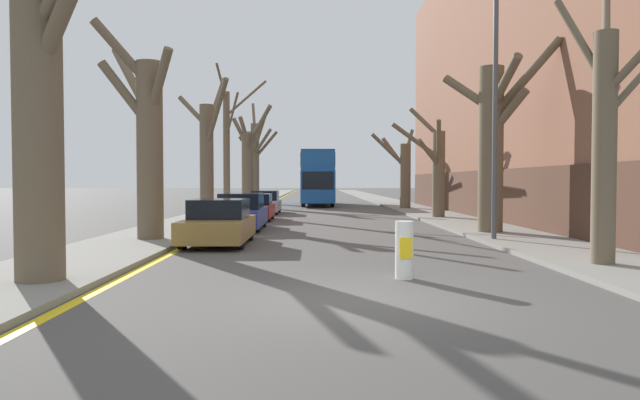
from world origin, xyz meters
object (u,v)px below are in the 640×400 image
(street_tree_left_5, at_px, (256,158))
(street_tree_right_2, at_px, (436,168))
(street_tree_left_4, at_px, (248,162))
(parked_car_0, at_px, (219,223))
(street_tree_right_1, at_px, (493,141))
(street_tree_right_3, at_px, (404,172))
(street_tree_left_2, at_px, (207,155))
(street_tree_left_1, at_px, (147,138))
(double_decker_bus, at_px, (317,175))
(street_tree_right_0, at_px, (609,125))
(traffic_bollard, at_px, (404,250))
(street_tree_left_0, at_px, (41,119))
(lamp_post, at_px, (492,102))
(street_tree_left_3, at_px, (228,146))
(parked_car_3, at_px, (265,203))
(parked_car_2, at_px, (255,208))
(parked_car_1, at_px, (241,213))

(street_tree_left_5, xyz_separation_m, street_tree_right_2, (11.50, -21.72, -1.43))
(street_tree_left_4, distance_m, parked_car_0, 25.94)
(street_tree_left_5, xyz_separation_m, street_tree_right_1, (11.70, -30.40, -0.65))
(street_tree_right_2, relative_size, street_tree_right_3, 1.04)
(street_tree_left_2, xyz_separation_m, street_tree_left_4, (0.09, 16.13, 0.20))
(street_tree_left_1, bearing_deg, double_decker_bus, 78.55)
(street_tree_left_1, relative_size, street_tree_right_0, 0.94)
(street_tree_right_2, bearing_deg, street_tree_right_0, -89.03)
(traffic_bollard, bearing_deg, double_decker_bus, 92.50)
(double_decker_bus, height_order, traffic_bollard, double_decker_bus)
(street_tree_left_0, distance_m, lamp_post, 13.18)
(street_tree_left_3, xyz_separation_m, street_tree_right_1, (11.68, -13.66, -0.66))
(street_tree_left_2, relative_size, street_tree_right_2, 1.22)
(street_tree_left_5, height_order, street_tree_right_1, street_tree_left_5)
(parked_car_0, bearing_deg, street_tree_left_3, 97.62)
(street_tree_left_4, bearing_deg, parked_car_3, -76.89)
(street_tree_right_1, relative_size, parked_car_3, 1.54)
(traffic_bollard, bearing_deg, parked_car_3, 101.60)
(street_tree_right_0, xyz_separation_m, parked_car_2, (-9.55, 15.96, -2.59))
(parked_car_0, bearing_deg, street_tree_left_2, 102.52)
(street_tree_left_1, relative_size, parked_car_0, 1.70)
(street_tree_right_2, xyz_separation_m, street_tree_right_3, (-0.12, 9.85, -0.04))
(street_tree_left_0, bearing_deg, parked_car_1, 80.77)
(street_tree_left_1, height_order, lamp_post, lamp_post)
(street_tree_left_5, relative_size, street_tree_right_0, 1.23)
(parked_car_1, height_order, traffic_bollard, parked_car_1)
(street_tree_left_1, distance_m, street_tree_left_2, 8.93)
(street_tree_left_1, distance_m, traffic_bollard, 10.37)
(parked_car_0, bearing_deg, street_tree_right_2, 51.46)
(street_tree_left_3, distance_m, street_tree_right_2, 12.60)
(street_tree_left_3, distance_m, street_tree_left_4, 9.13)
(street_tree_left_3, bearing_deg, parked_car_2, -68.57)
(parked_car_1, bearing_deg, street_tree_left_1, -116.63)
(parked_car_1, bearing_deg, traffic_bollard, -67.85)
(parked_car_2, distance_m, traffic_bollard, 17.90)
(street_tree_left_3, relative_size, traffic_bollard, 7.42)
(street_tree_right_3, bearing_deg, parked_car_0, -113.06)
(street_tree_right_3, relative_size, lamp_post, 0.69)
(street_tree_left_2, relative_size, street_tree_right_1, 1.03)
(street_tree_left_0, relative_size, street_tree_right_1, 0.95)
(lamp_post, bearing_deg, street_tree_left_1, 178.93)
(street_tree_right_1, distance_m, lamp_post, 2.85)
(street_tree_left_2, xyz_separation_m, parked_car_2, (2.13, 1.37, -2.59))
(street_tree_left_2, relative_size, street_tree_left_4, 0.93)
(street_tree_left_0, distance_m, traffic_bollard, 7.32)
(street_tree_left_1, distance_m, lamp_post, 11.09)
(street_tree_left_2, distance_m, parked_car_0, 10.14)
(parked_car_2, relative_size, traffic_bollard, 3.43)
(street_tree_left_3, distance_m, street_tree_right_0, 24.63)
(street_tree_right_2, xyz_separation_m, double_decker_bus, (-6.01, 16.93, -0.22))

